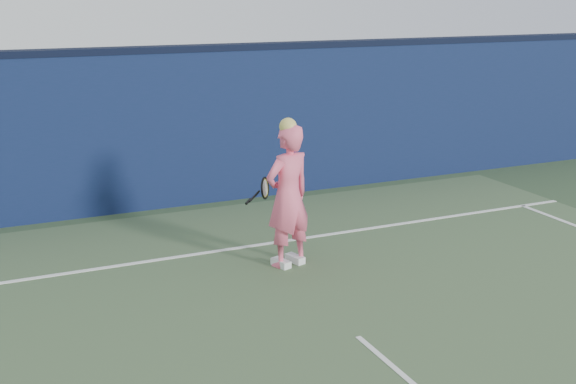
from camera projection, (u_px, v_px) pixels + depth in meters
name	position (u px, v px, depth m)	size (l,w,h in m)	color
ground	(412.00, 384.00, 6.52)	(80.00, 80.00, 0.00)	#33472C
backstop_wall	(196.00, 128.00, 11.90)	(24.00, 0.40, 2.50)	#0E1B3E
wall_cap	(193.00, 48.00, 11.55)	(24.00, 0.42, 0.10)	black
player	(288.00, 196.00, 9.12)	(0.77, 0.62, 1.93)	#FE6285
racket	(264.00, 189.00, 9.48)	(0.48, 0.37, 0.30)	black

